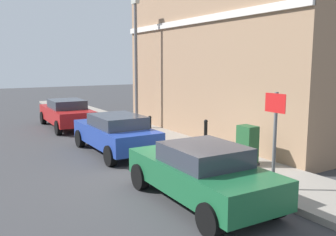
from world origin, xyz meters
TOP-DOWN VIEW (x-y plane):
  - ground at (0.00, 0.00)m, footprint 80.00×80.00m
  - sidewalk at (2.06, 6.00)m, footprint 2.28×30.00m
  - corner_building at (7.01, 3.44)m, footprint 7.73×10.89m
  - car_green at (-0.40, -2.04)m, footprint 1.88×4.01m
  - car_blue at (-0.24, 3.16)m, footprint 1.79×4.06m
  - car_red at (-0.31, 8.98)m, footprint 1.88×4.45m
  - utility_cabinet at (2.29, -0.66)m, footprint 0.46×0.61m
  - bollard_near_cabinet at (2.39, 1.48)m, footprint 0.14×0.14m
  - bollard_far_kerb at (1.17, 3.26)m, footprint 0.14×0.14m
  - street_sign at (1.30, -2.56)m, footprint 0.08×0.60m
  - lamppost at (2.24, 6.52)m, footprint 0.20×0.44m

SIDE VIEW (x-z plane):
  - ground at x=0.00m, z-range 0.00..0.00m
  - sidewalk at x=2.06m, z-range 0.00..0.15m
  - utility_cabinet at x=2.29m, z-range 0.11..1.26m
  - car_green at x=-0.40m, z-range 0.03..1.37m
  - bollard_near_cabinet at x=2.39m, z-range 0.19..1.22m
  - bollard_far_kerb at x=1.17m, z-range 0.19..1.22m
  - car_red at x=-0.31m, z-range 0.04..1.41m
  - car_blue at x=-0.24m, z-range 0.05..1.40m
  - street_sign at x=1.30m, z-range 0.51..2.81m
  - lamppost at x=2.24m, z-range 0.44..6.16m
  - corner_building at x=7.01m, z-range 0.00..7.63m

